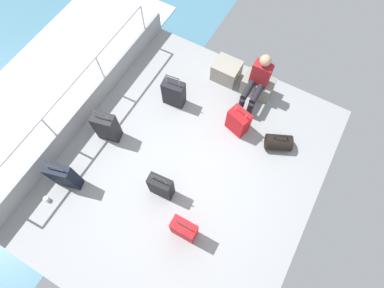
% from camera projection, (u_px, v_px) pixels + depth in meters
% --- Properties ---
extents(ground_plane, '(4.40, 5.20, 0.06)m').
position_uv_depth(ground_plane, '(187.00, 170.00, 5.39)').
color(ground_plane, '#939699').
extents(gunwale_port, '(0.06, 5.20, 0.45)m').
position_uv_depth(gunwale_port, '(85.00, 111.00, 5.59)').
color(gunwale_port, '#939699').
rests_on(gunwale_port, ground_plane).
extents(railing_port, '(0.04, 4.20, 1.02)m').
position_uv_depth(railing_port, '(75.00, 94.00, 5.09)').
color(railing_port, silver).
rests_on(railing_port, ground_plane).
extents(sea_wake, '(12.00, 12.00, 0.01)m').
position_uv_depth(sea_wake, '(40.00, 96.00, 6.40)').
color(sea_wake, teal).
rests_on(sea_wake, ground_plane).
extents(cargo_crate_0, '(0.55, 0.44, 0.40)m').
position_uv_depth(cargo_crate_0, '(226.00, 71.00, 6.00)').
color(cargo_crate_0, gray).
rests_on(cargo_crate_0, ground_plane).
extents(cargo_crate_1, '(0.61, 0.39, 0.39)m').
position_uv_depth(cargo_crate_1, '(257.00, 86.00, 5.86)').
color(cargo_crate_1, gray).
rests_on(cargo_crate_1, ground_plane).
extents(passenger_seated, '(0.34, 0.66, 1.09)m').
position_uv_depth(passenger_seated, '(257.00, 81.00, 5.45)').
color(passenger_seated, maroon).
rests_on(passenger_seated, ground_plane).
extents(suitcase_0, '(0.44, 0.35, 0.70)m').
position_uv_depth(suitcase_0, '(238.00, 121.00, 5.46)').
color(suitcase_0, red).
rests_on(suitcase_0, ground_plane).
extents(suitcase_1, '(0.44, 0.31, 0.83)m').
position_uv_depth(suitcase_1, '(107.00, 127.00, 5.33)').
color(suitcase_1, black).
rests_on(suitcase_1, ground_plane).
extents(suitcase_2, '(0.41, 0.22, 0.77)m').
position_uv_depth(suitcase_2, '(161.00, 186.00, 4.93)').
color(suitcase_2, black).
rests_on(suitcase_2, ground_plane).
extents(suitcase_3, '(0.39, 0.22, 0.71)m').
position_uv_depth(suitcase_3, '(184.00, 229.00, 4.63)').
color(suitcase_3, red).
rests_on(suitcase_3, ground_plane).
extents(suitcase_4, '(0.47, 0.29, 0.81)m').
position_uv_depth(suitcase_4, '(64.00, 176.00, 4.95)').
color(suitcase_4, black).
rests_on(suitcase_4, ground_plane).
extents(suitcase_5, '(0.44, 0.27, 0.80)m').
position_uv_depth(suitcase_5, '(174.00, 93.00, 5.68)').
color(suitcase_5, black).
rests_on(suitcase_5, ground_plane).
extents(duffel_bag, '(0.54, 0.46, 0.43)m').
position_uv_depth(duffel_bag, '(278.00, 142.00, 5.41)').
color(duffel_bag, black).
rests_on(duffel_bag, ground_plane).
extents(paper_cup, '(0.08, 0.08, 0.10)m').
position_uv_depth(paper_cup, '(46.00, 199.00, 5.09)').
color(paper_cup, white).
rests_on(paper_cup, ground_plane).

